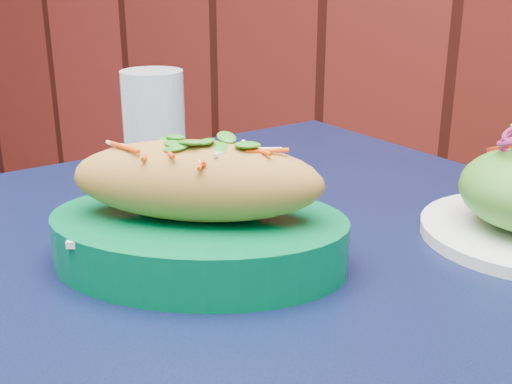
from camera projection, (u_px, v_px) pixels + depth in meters
The scene contains 3 objects.
cafe_table at pixel (258, 340), 0.62m from camera, with size 1.06×1.06×0.75m.
banh_mi_basket at pixel (198, 216), 0.57m from camera, with size 0.31×0.26×0.12m.
water_glass at pixel (154, 121), 0.83m from camera, with size 0.08×0.08×0.13m, color silver.
Camera 1 is at (0.45, 1.17, 1.01)m, focal length 45.00 mm.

